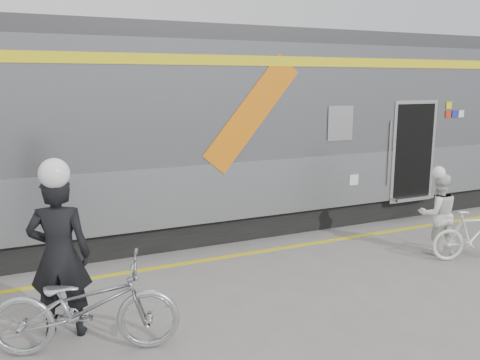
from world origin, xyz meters
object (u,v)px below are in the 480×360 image
man (59,256)px  woman (438,214)px  bicycle_right (474,235)px  bicycle_left (86,306)px

man → woman: size_ratio=1.38×
bicycle_right → woman: bearing=47.7°
woman → man: bearing=21.9°
man → woman: bearing=-160.0°
man → bicycle_right: 6.82m
woman → bicycle_right: (0.30, -0.55, -0.29)m
bicycle_left → bicycle_right: bicycle_left is taller
woman → bicycle_right: bearing=137.7°
bicycle_left → bicycle_right: size_ratio=1.44×
bicycle_right → man: bearing=107.1°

